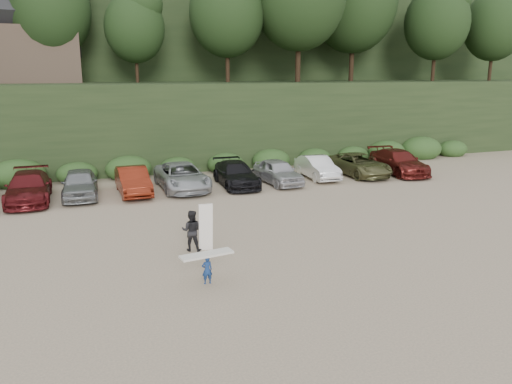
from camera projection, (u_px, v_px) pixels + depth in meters
name	position (u px, v px, depth m)	size (l,w,h in m)	color
ground	(305.00, 235.00, 21.37)	(120.00, 120.00, 0.00)	tan
hillside_backdrop	(153.00, 28.00, 51.40)	(90.00, 41.50, 28.00)	black
parked_cars	(170.00, 178.00, 29.02)	(34.57, 6.10, 1.60)	#A7A8AC
child_surfer	(207.00, 263.00, 16.26)	(1.81, 0.73, 1.06)	navy
adult_surfer	(193.00, 230.00, 19.30)	(1.27, 0.89, 1.91)	black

